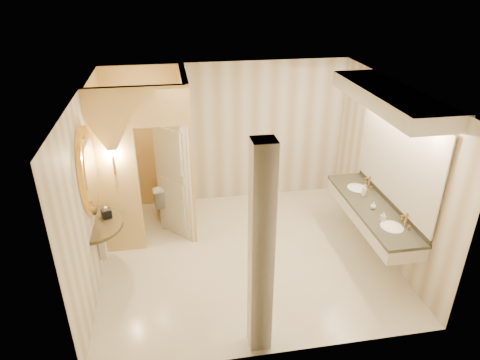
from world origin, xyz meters
name	(u,v)px	position (x,y,z in m)	size (l,w,h in m)	color
floor	(246,255)	(0.00, 0.00, 0.00)	(4.50, 4.50, 0.00)	white
ceiling	(247,91)	(0.00, 0.00, 2.70)	(4.50, 4.50, 0.00)	silver
wall_back	(228,134)	(0.00, 2.00, 1.35)	(4.50, 0.02, 2.70)	beige
wall_front	(281,263)	(0.00, -2.00, 1.35)	(4.50, 0.02, 2.70)	beige
wall_left	(89,193)	(-2.25, 0.00, 1.35)	(0.02, 4.00, 2.70)	beige
wall_right	(388,170)	(2.25, 0.00, 1.35)	(0.02, 4.00, 2.70)	beige
toilet_closet	(168,158)	(-1.14, 0.96, 1.39)	(1.50, 1.55, 2.70)	#F1C97E
wall_sconce	(112,154)	(-1.93, 0.43, 1.73)	(0.14, 0.14, 0.42)	#B5823A
vanity	(382,161)	(1.98, -0.25, 1.63)	(0.75, 2.44, 2.09)	beige
console_shelf	(92,195)	(-2.21, -0.05, 1.34)	(0.98, 0.98, 1.94)	black
pillar	(261,254)	(-0.17, -1.80, 1.35)	(0.26, 0.26, 2.70)	beige
tissue_box	(106,213)	(-2.08, 0.09, 0.94)	(0.13, 0.13, 0.13)	black
toilet	(165,199)	(-1.26, 1.33, 0.41)	(0.46, 0.80, 0.82)	white
soap_bottle_a	(383,217)	(1.89, -0.69, 0.94)	(0.06, 0.06, 0.14)	beige
soap_bottle_b	(373,206)	(1.90, -0.34, 0.93)	(0.09, 0.09, 0.11)	silver
soap_bottle_c	(364,190)	(1.93, 0.07, 0.98)	(0.08, 0.08, 0.21)	#C6B28C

